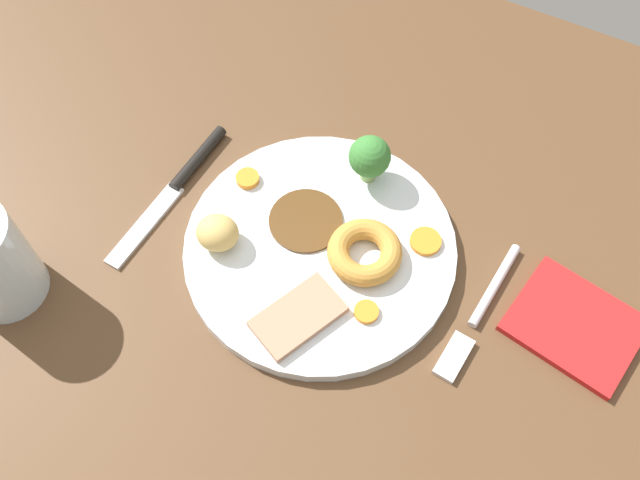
# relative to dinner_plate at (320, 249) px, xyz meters

# --- Properties ---
(dining_table) EXTENTS (1.20, 0.84, 0.04)m
(dining_table) POSITION_rel_dinner_plate_xyz_m (0.04, 0.01, -0.02)
(dining_table) COLOR brown
(dining_table) RESTS_ON ground
(dinner_plate) EXTENTS (0.26, 0.26, 0.01)m
(dinner_plate) POSITION_rel_dinner_plate_xyz_m (0.00, 0.00, 0.00)
(dinner_plate) COLOR white
(dinner_plate) RESTS_ON dining_table
(gravy_pool) EXTENTS (0.07, 0.07, 0.00)m
(gravy_pool) POSITION_rel_dinner_plate_xyz_m (0.02, -0.02, 0.01)
(gravy_pool) COLOR #563819
(gravy_pool) RESTS_ON dinner_plate
(meat_slice_main) EXTENTS (0.07, 0.09, 0.01)m
(meat_slice_main) POSITION_rel_dinner_plate_xyz_m (-0.02, 0.08, 0.01)
(meat_slice_main) COLOR tan
(meat_slice_main) RESTS_ON dinner_plate
(yorkshire_pudding) EXTENTS (0.07, 0.07, 0.02)m
(yorkshire_pudding) POSITION_rel_dinner_plate_xyz_m (-0.04, -0.01, 0.02)
(yorkshire_pudding) COLOR #C68938
(yorkshire_pudding) RESTS_ON dinner_plate
(roast_potato_left) EXTENTS (0.05, 0.04, 0.03)m
(roast_potato_left) POSITION_rel_dinner_plate_xyz_m (0.09, 0.04, 0.02)
(roast_potato_left) COLOR #D8B260
(roast_potato_left) RESTS_ON dinner_plate
(carrot_coin_front) EXTENTS (0.03, 0.03, 0.00)m
(carrot_coin_front) POSITION_rel_dinner_plate_xyz_m (-0.09, -0.05, 0.01)
(carrot_coin_front) COLOR orange
(carrot_coin_front) RESTS_ON dinner_plate
(carrot_coin_back) EXTENTS (0.02, 0.02, 0.01)m
(carrot_coin_back) POSITION_rel_dinner_plate_xyz_m (-0.07, 0.04, 0.01)
(carrot_coin_back) COLOR orange
(carrot_coin_back) RESTS_ON dinner_plate
(carrot_coin_side) EXTENTS (0.02, 0.02, 0.01)m
(carrot_coin_side) POSITION_rel_dinner_plate_xyz_m (0.10, -0.03, 0.01)
(carrot_coin_side) COLOR orange
(carrot_coin_side) RESTS_ON dinner_plate
(broccoli_floret) EXTENTS (0.04, 0.04, 0.05)m
(broccoli_floret) POSITION_rel_dinner_plate_xyz_m (-0.01, -0.09, 0.04)
(broccoli_floret) COLOR #8CB766
(broccoli_floret) RESTS_ON dinner_plate
(fork) EXTENTS (0.03, 0.15, 0.01)m
(fork) POSITION_rel_dinner_plate_xyz_m (-0.16, -0.01, -0.00)
(fork) COLOR silver
(fork) RESTS_ON dining_table
(knife) EXTENTS (0.02, 0.19, 0.01)m
(knife) POSITION_rel_dinner_plate_xyz_m (0.16, -0.00, -0.00)
(knife) COLOR black
(knife) RESTS_ON dining_table
(folded_napkin) EXTENTS (0.12, 0.11, 0.01)m
(folded_napkin) POSITION_rel_dinner_plate_xyz_m (-0.24, -0.04, -0.00)
(folded_napkin) COLOR red
(folded_napkin) RESTS_ON dining_table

